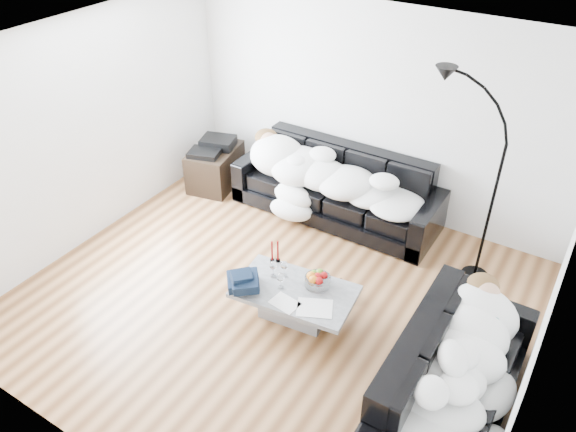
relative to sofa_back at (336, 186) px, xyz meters
The scene contains 24 objects.
ground 1.83m from the sofa_back, 83.51° to the right, with size 5.00×5.00×0.00m, color brown.
wall_back 1.01m from the sofa_back, 67.22° to the left, with size 5.00×0.02×2.60m, color silver.
wall_left 3.03m from the sofa_back, 142.40° to the right, with size 0.02×4.50×2.60m, color silver.
wall_right 3.35m from the sofa_back, 33.24° to the right, with size 0.02×4.50×2.60m, color silver.
ceiling 2.81m from the sofa_back, 83.51° to the right, with size 5.00×5.00×0.00m, color white.
sofa_back is the anchor object (origin of this frame).
sofa_right 3.09m from the sofa_back, 44.03° to the right, with size 2.06×0.88×0.84m, color black.
sleeper_back 0.22m from the sofa_back, 90.00° to the right, with size 2.22×0.77×0.44m, color white, non-canonical shape.
sleeper_right 3.09m from the sofa_back, 44.03° to the right, with size 1.77×0.75×0.43m, color white, non-canonical shape.
teal_cushion 2.65m from the sofa_back, 34.90° to the right, with size 0.36×0.30×0.20m, color #0E6766.
coffee_table 1.93m from the sofa_back, 74.32° to the right, with size 1.19×0.69×0.35m, color #939699.
fruit_bowl 1.80m from the sofa_back, 68.00° to the right, with size 0.26×0.26×0.16m, color white.
wine_glass_a 1.76m from the sofa_back, 79.61° to the right, with size 0.08×0.08×0.18m, color white.
wine_glass_b 1.80m from the sofa_back, 82.81° to the right, with size 0.08×0.08×0.19m, color white.
wine_glass_c 1.94m from the sofa_back, 78.57° to the right, with size 0.08×0.08×0.19m, color white.
candle_left 1.60m from the sofa_back, 87.07° to the right, with size 0.05×0.05×0.26m, color maroon.
candle_right 1.57m from the sofa_back, 85.12° to the right, with size 0.05×0.05×0.27m, color maroon.
newspaper_a 2.14m from the sofa_back, 67.56° to the right, with size 0.34×0.26×0.01m, color silver.
newspaper_b 2.14m from the sofa_back, 75.42° to the right, with size 0.27×0.20×0.01m, color silver.
navy_jacket 2.12m from the sofa_back, 87.77° to the right, with size 0.33×0.27×0.16m, color black, non-canonical shape.
shoes 1.58m from the sofa_back, 62.64° to the right, with size 0.46×0.34×0.10m, color #472311, non-canonical shape.
av_cabinet 1.78m from the sofa_back, behind, with size 0.55×0.80×0.55m, color black.
stereo 1.79m from the sofa_back, behind, with size 0.44×0.34×0.13m, color black.
floor_lamp 2.00m from the sofa_back, ahead, with size 0.73×0.29×2.01m, color black, non-canonical shape.
Camera 1 is at (2.47, -3.66, 4.11)m, focal length 35.00 mm.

